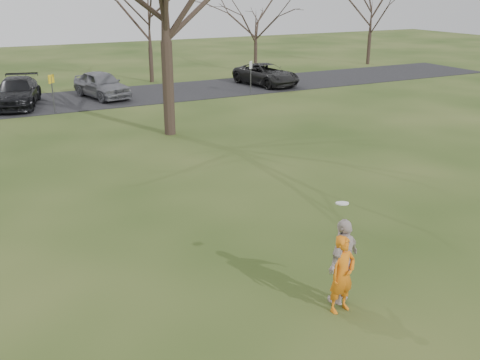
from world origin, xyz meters
name	(u,v)px	position (x,y,z in m)	size (l,w,h in m)	color
ground	(323,298)	(0.00, 0.00, 0.00)	(120.00, 120.00, 0.00)	#1E380F
parking_strip	(81,100)	(0.00, 25.00, 0.02)	(62.00, 6.50, 0.04)	black
player_defender	(342,274)	(0.04, -0.57, 0.85)	(0.62, 0.41, 1.71)	orange
car_3	(17,92)	(-3.54, 24.75, 0.82)	(2.19, 5.38, 1.56)	black
car_4	(102,84)	(1.35, 25.08, 0.84)	(1.89, 4.70, 1.60)	slate
car_6	(266,74)	(12.53, 24.46, 0.76)	(2.39, 5.18, 1.44)	black
catching_play	(343,261)	(0.19, -0.38, 1.04)	(1.20, 0.90, 2.28)	beige
sign_yellow	(52,86)	(-2.00, 22.00, 1.45)	(0.35, 0.35, 2.08)	#47474C
sign_white	(251,71)	(10.00, 22.00, 1.45)	(0.35, 0.35, 2.08)	#47474C
small_tree_row	(124,26)	(4.38, 30.06, 3.89)	(55.00, 5.90, 8.50)	#352821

